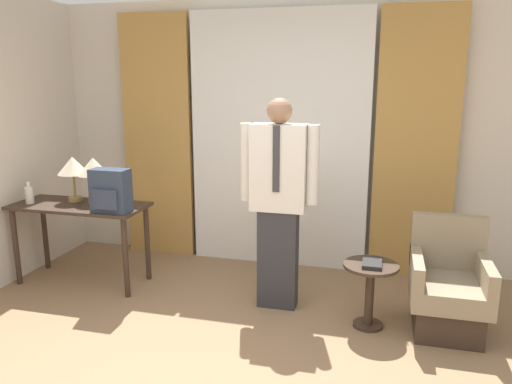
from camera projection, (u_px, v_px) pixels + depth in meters
wall_back at (281, 135)px, 5.15m from camera, size 10.00×0.06×2.70m
curtain_sheer_center at (278, 142)px, 5.04m from camera, size 1.82×0.06×2.58m
curtain_drape_left at (157, 138)px, 5.37m from camera, size 0.76×0.06×2.58m
curtain_drape_right at (416, 147)px, 4.72m from camera, size 0.76×0.06×2.58m
desk at (80, 216)px, 4.69m from camera, size 1.26×0.54×0.77m
table_lamp_left at (73, 167)px, 4.72m from camera, size 0.29×0.29×0.43m
table_lamp_right at (93, 168)px, 4.66m from camera, size 0.29×0.29×0.43m
bottle_near_edge at (29, 194)px, 4.68m from camera, size 0.08×0.08×0.21m
backpack at (110, 191)px, 4.36m from camera, size 0.33×0.20×0.38m
person at (279, 197)px, 4.12m from camera, size 0.66×0.22×1.77m
armchair at (448, 291)px, 3.86m from camera, size 0.57×0.65×0.86m
side_table at (370, 284)px, 3.89m from camera, size 0.43×0.43×0.52m
book at (372, 263)px, 3.83m from camera, size 0.15×0.24×0.03m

